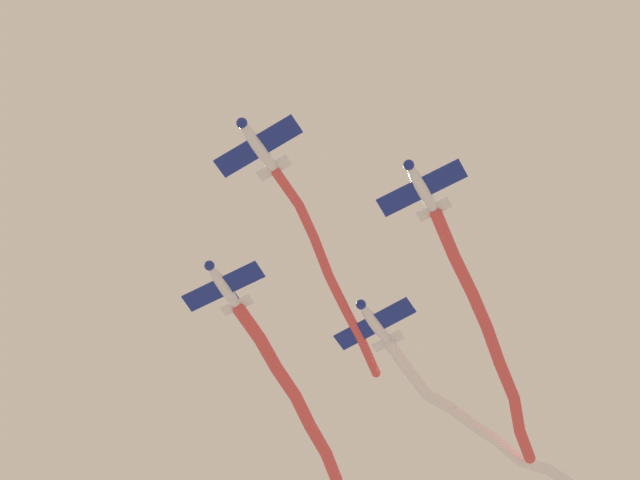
{
  "coord_description": "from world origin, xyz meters",
  "views": [
    {
      "loc": [
        30.76,
        6.23,
        6.98
      ],
      "look_at": [
        2.08,
        -2.47,
        63.83
      ],
      "focal_mm": 53.7,
      "sensor_mm": 36.0,
      "label": 1
    }
  ],
  "objects_px": {
    "airplane_lead": "(258,146)",
    "airplane_right_wing": "(223,286)",
    "airplane_slot": "(375,323)",
    "airplane_left_wing": "(422,188)"
  },
  "relations": [
    {
      "from": "airplane_lead",
      "to": "airplane_right_wing",
      "type": "xyz_separation_m",
      "value": [
        -9.32,
        -5.7,
        0.3
      ]
    },
    {
      "from": "airplane_left_wing",
      "to": "airplane_slot",
      "type": "height_order",
      "value": "airplane_slot"
    },
    {
      "from": "airplane_left_wing",
      "to": "airplane_lead",
      "type": "bearing_deg",
      "value": -46.13
    },
    {
      "from": "airplane_left_wing",
      "to": "airplane_right_wing",
      "type": "height_order",
      "value": "airplane_right_wing"
    },
    {
      "from": "airplane_lead",
      "to": "airplane_right_wing",
      "type": "height_order",
      "value": "airplane_right_wing"
    },
    {
      "from": "airplane_lead",
      "to": "airplane_slot",
      "type": "xyz_separation_m",
      "value": [
        -15.02,
        3.62,
        -0.2
      ]
    },
    {
      "from": "airplane_lead",
      "to": "airplane_slot",
      "type": "relative_size",
      "value": 1.0
    },
    {
      "from": "airplane_left_wing",
      "to": "airplane_right_wing",
      "type": "distance_m",
      "value": 15.47
    },
    {
      "from": "airplane_slot",
      "to": "airplane_right_wing",
      "type": "bearing_deg",
      "value": -42.78
    },
    {
      "from": "airplane_lead",
      "to": "airplane_left_wing",
      "type": "bearing_deg",
      "value": 136.5
    }
  ]
}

